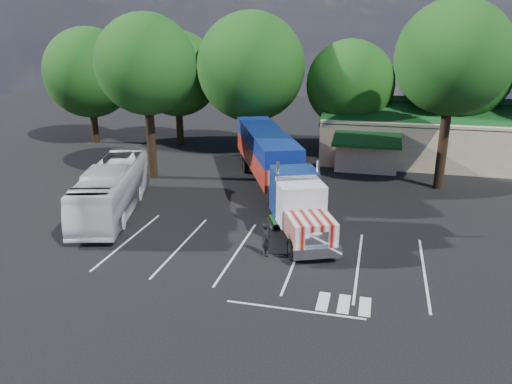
% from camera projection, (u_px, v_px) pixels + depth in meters
% --- Properties ---
extents(ground, '(120.00, 120.00, 0.00)m').
position_uv_depth(ground, '(263.00, 214.00, 32.29)').
color(ground, black).
rests_on(ground, ground).
extents(event_hall, '(24.20, 14.12, 5.55)m').
position_uv_depth(event_hall, '(457.00, 136.00, 44.83)').
color(event_hall, beige).
rests_on(event_hall, ground).
extents(tree_row_a, '(9.00, 9.00, 11.68)m').
position_uv_depth(tree_row_a, '(89.00, 73.00, 50.36)').
color(tree_row_a, black).
rests_on(tree_row_a, ground).
extents(tree_row_b, '(8.40, 8.40, 11.35)m').
position_uv_depth(tree_row_b, '(177.00, 74.00, 49.48)').
color(tree_row_b, black).
rests_on(tree_row_b, ground).
extents(tree_row_c, '(10.00, 10.00, 13.05)m').
position_uv_depth(tree_row_c, '(251.00, 67.00, 45.87)').
color(tree_row_c, black).
rests_on(tree_row_c, ground).
extents(tree_row_d, '(8.00, 8.00, 10.60)m').
position_uv_depth(tree_row_d, '(350.00, 84.00, 45.44)').
color(tree_row_d, black).
rests_on(tree_row_d, ground).
extents(tree_row_e, '(9.60, 9.60, 12.90)m').
position_uv_depth(tree_row_e, '(456.00, 69.00, 43.34)').
color(tree_row_e, black).
rests_on(tree_row_e, ground).
extents(tree_near_left, '(7.60, 7.60, 12.65)m').
position_uv_depth(tree_near_left, '(146.00, 65.00, 37.50)').
color(tree_near_left, black).
rests_on(tree_near_left, ground).
extents(tree_near_right, '(8.00, 8.00, 13.50)m').
position_uv_depth(tree_near_right, '(453.00, 58.00, 34.51)').
color(tree_near_right, black).
rests_on(tree_near_right, ground).
extents(semi_truck, '(10.64, 20.08, 4.36)m').
position_uv_depth(semi_truck, '(273.00, 162.00, 35.09)').
color(semi_truck, black).
rests_on(semi_truck, ground).
extents(woman, '(0.67, 0.78, 1.81)m').
position_uv_depth(woman, '(266.00, 239.00, 26.11)').
color(woman, black).
rests_on(woman, ground).
extents(bicycle, '(1.58, 1.80, 0.94)m').
position_uv_depth(bicycle, '(293.00, 204.00, 32.65)').
color(bicycle, black).
rests_on(bicycle, ground).
extents(tour_bus, '(5.72, 11.77, 3.20)m').
position_uv_depth(tour_bus, '(112.00, 189.00, 32.04)').
color(tour_bus, silver).
rests_on(tour_bus, ground).
extents(silver_sedan, '(3.95, 2.81, 1.24)m').
position_uv_depth(silver_sedan, '(439.00, 162.00, 42.22)').
color(silver_sedan, '#A0A4A8').
rests_on(silver_sedan, ground).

